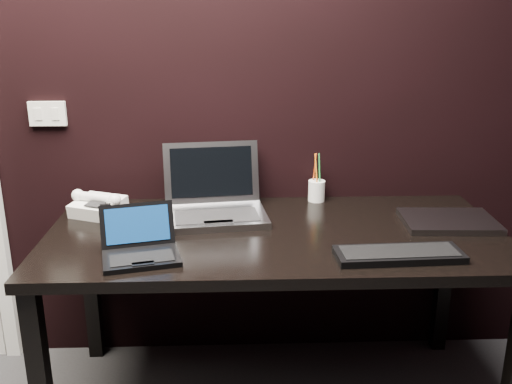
{
  "coord_description": "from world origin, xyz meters",
  "views": [
    {
      "loc": [
        0.15,
        -0.58,
        1.53
      ],
      "look_at": [
        0.22,
        1.35,
        0.91
      ],
      "focal_mm": 40.0,
      "sensor_mm": 36.0,
      "label": 1
    }
  ],
  "objects_px": {
    "desk": "(275,250)",
    "closed_laptop": "(449,221)",
    "pen_cup": "(317,190)",
    "mobile_phone": "(106,218)",
    "desk_phone": "(98,206)",
    "silver_laptop": "(215,204)",
    "ext_keyboard": "(399,254)",
    "netbook": "(140,248)"
  },
  "relations": [
    {
      "from": "desk",
      "to": "closed_laptop",
      "type": "height_order",
      "value": "closed_laptop"
    },
    {
      "from": "desk",
      "to": "pen_cup",
      "type": "xyz_separation_m",
      "value": [
        0.2,
        0.35,
        0.13
      ]
    },
    {
      "from": "closed_laptop",
      "to": "mobile_phone",
      "type": "height_order",
      "value": "mobile_phone"
    },
    {
      "from": "desk",
      "to": "mobile_phone",
      "type": "height_order",
      "value": "mobile_phone"
    },
    {
      "from": "desk_phone",
      "to": "pen_cup",
      "type": "relative_size",
      "value": 1.11
    },
    {
      "from": "mobile_phone",
      "to": "silver_laptop",
      "type": "bearing_deg",
      "value": 12.51
    },
    {
      "from": "mobile_phone",
      "to": "pen_cup",
      "type": "relative_size",
      "value": 0.4
    },
    {
      "from": "silver_laptop",
      "to": "mobile_phone",
      "type": "distance_m",
      "value": 0.42
    },
    {
      "from": "desk_phone",
      "to": "ext_keyboard",
      "type": "bearing_deg",
      "value": -22.7
    },
    {
      "from": "silver_laptop",
      "to": "netbook",
      "type": "bearing_deg",
      "value": -121.12
    },
    {
      "from": "silver_laptop",
      "to": "desk_phone",
      "type": "bearing_deg",
      "value": 176.61
    },
    {
      "from": "silver_laptop",
      "to": "desk_phone",
      "type": "distance_m",
      "value": 0.47
    },
    {
      "from": "desk",
      "to": "mobile_phone",
      "type": "bearing_deg",
      "value": 172.72
    },
    {
      "from": "silver_laptop",
      "to": "closed_laptop",
      "type": "distance_m",
      "value": 0.91
    },
    {
      "from": "silver_laptop",
      "to": "pen_cup",
      "type": "relative_size",
      "value": 2.05
    },
    {
      "from": "closed_laptop",
      "to": "pen_cup",
      "type": "distance_m",
      "value": 0.56
    },
    {
      "from": "netbook",
      "to": "desk_phone",
      "type": "height_order",
      "value": "netbook"
    },
    {
      "from": "netbook",
      "to": "mobile_phone",
      "type": "xyz_separation_m",
      "value": [
        -0.18,
        0.3,
        -0.0
      ]
    },
    {
      "from": "desk_phone",
      "to": "mobile_phone",
      "type": "xyz_separation_m",
      "value": [
        0.06,
        -0.12,
        -0.01
      ]
    },
    {
      "from": "silver_laptop",
      "to": "mobile_phone",
      "type": "xyz_separation_m",
      "value": [
        -0.41,
        -0.09,
        -0.02
      ]
    },
    {
      "from": "desk",
      "to": "pen_cup",
      "type": "bearing_deg",
      "value": 60.15
    },
    {
      "from": "netbook",
      "to": "silver_laptop",
      "type": "bearing_deg",
      "value": 58.88
    },
    {
      "from": "silver_laptop",
      "to": "ext_keyboard",
      "type": "bearing_deg",
      "value": -34.55
    },
    {
      "from": "desk",
      "to": "netbook",
      "type": "relative_size",
      "value": 5.8
    },
    {
      "from": "ext_keyboard",
      "to": "desk",
      "type": "bearing_deg",
      "value": 146.91
    },
    {
      "from": "desk",
      "to": "silver_laptop",
      "type": "bearing_deg",
      "value": 143.09
    },
    {
      "from": "desk",
      "to": "mobile_phone",
      "type": "xyz_separation_m",
      "value": [
        -0.64,
        0.08,
        0.11
      ]
    },
    {
      "from": "desk",
      "to": "desk_phone",
      "type": "xyz_separation_m",
      "value": [
        -0.7,
        0.2,
        0.12
      ]
    },
    {
      "from": "mobile_phone",
      "to": "desk",
      "type": "bearing_deg",
      "value": -7.28
    },
    {
      "from": "mobile_phone",
      "to": "pen_cup",
      "type": "height_order",
      "value": "pen_cup"
    },
    {
      "from": "desk",
      "to": "silver_laptop",
      "type": "distance_m",
      "value": 0.32
    },
    {
      "from": "closed_laptop",
      "to": "silver_laptop",
      "type": "bearing_deg",
      "value": 172.13
    },
    {
      "from": "closed_laptop",
      "to": "desk",
      "type": "bearing_deg",
      "value": -175.84
    },
    {
      "from": "ext_keyboard",
      "to": "mobile_phone",
      "type": "distance_m",
      "value": 1.09
    },
    {
      "from": "ext_keyboard",
      "to": "desk_phone",
      "type": "distance_m",
      "value": 1.19
    },
    {
      "from": "closed_laptop",
      "to": "desk_phone",
      "type": "xyz_separation_m",
      "value": [
        -1.37,
        0.15,
        0.03
      ]
    },
    {
      "from": "silver_laptop",
      "to": "desk_phone",
      "type": "xyz_separation_m",
      "value": [
        -0.47,
        0.03,
        -0.01
      ]
    },
    {
      "from": "desk",
      "to": "ext_keyboard",
      "type": "bearing_deg",
      "value": -33.09
    },
    {
      "from": "desk",
      "to": "desk_phone",
      "type": "distance_m",
      "value": 0.74
    },
    {
      "from": "desk",
      "to": "netbook",
      "type": "distance_m",
      "value": 0.53
    },
    {
      "from": "closed_laptop",
      "to": "netbook",
      "type": "bearing_deg",
      "value": -166.85
    },
    {
      "from": "mobile_phone",
      "to": "closed_laptop",
      "type": "bearing_deg",
      "value": -1.45
    }
  ]
}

